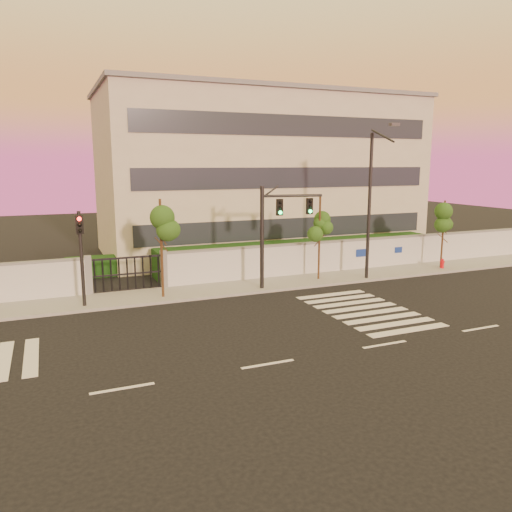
% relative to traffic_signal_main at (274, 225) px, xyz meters
% --- Properties ---
extents(ground, '(120.00, 120.00, 0.00)m').
position_rel_traffic_signal_main_xyz_m(ground, '(-4.67, -9.59, -3.65)').
color(ground, black).
rests_on(ground, ground).
extents(sidewalk, '(60.00, 3.00, 0.15)m').
position_rel_traffic_signal_main_xyz_m(sidewalk, '(-4.67, 0.91, -3.57)').
color(sidewalk, gray).
rests_on(sidewalk, ground).
extents(perimeter_wall, '(60.00, 0.36, 2.20)m').
position_rel_traffic_signal_main_xyz_m(perimeter_wall, '(-4.57, 2.41, -2.58)').
color(perimeter_wall, '#BABDC2').
rests_on(perimeter_wall, ground).
extents(hedge_row, '(41.00, 4.25, 1.80)m').
position_rel_traffic_signal_main_xyz_m(hedge_row, '(-3.51, 5.15, -2.83)').
color(hedge_row, black).
rests_on(hedge_row, ground).
extents(institutional_building, '(24.40, 12.40, 12.25)m').
position_rel_traffic_signal_main_xyz_m(institutional_building, '(4.33, 12.39, 2.51)').
color(institutional_building, '#B7B19B').
rests_on(institutional_building, ground).
extents(road_markings, '(57.00, 7.62, 0.02)m').
position_rel_traffic_signal_main_xyz_m(road_markings, '(-6.25, -5.83, -3.64)').
color(road_markings, silver).
rests_on(road_markings, ground).
extents(street_tree_d, '(1.62, 1.29, 5.21)m').
position_rel_traffic_signal_main_xyz_m(street_tree_d, '(-6.17, 0.34, 0.19)').
color(street_tree_d, '#382314').
rests_on(street_tree_d, ground).
extents(street_tree_e, '(1.51, 1.20, 5.06)m').
position_rel_traffic_signal_main_xyz_m(street_tree_e, '(3.33, 0.78, 0.07)').
color(street_tree_e, '#382314').
rests_on(street_tree_e, ground).
extents(street_tree_f, '(1.49, 1.19, 4.59)m').
position_rel_traffic_signal_main_xyz_m(street_tree_f, '(12.61, 0.65, -0.27)').
color(street_tree_f, '#382314').
rests_on(street_tree_f, ground).
extents(traffic_signal_main, '(3.64, 0.73, 5.77)m').
position_rel_traffic_signal_main_xyz_m(traffic_signal_main, '(0.00, 0.00, 0.00)').
color(traffic_signal_main, black).
rests_on(traffic_signal_main, ground).
extents(traffic_signal_secondary, '(0.37, 0.35, 4.76)m').
position_rel_traffic_signal_main_xyz_m(traffic_signal_secondary, '(-10.09, 0.13, -0.63)').
color(traffic_signal_secondary, black).
rests_on(traffic_signal_secondary, ground).
extents(streetlight_east, '(0.54, 2.19, 9.11)m').
position_rel_traffic_signal_main_xyz_m(streetlight_east, '(6.10, -0.34, 1.27)').
color(streetlight_east, black).
rests_on(streetlight_east, ground).
extents(fire_hydrant, '(0.32, 0.30, 0.80)m').
position_rel_traffic_signal_main_xyz_m(fire_hydrant, '(12.38, 0.29, -3.25)').
color(fire_hydrant, red).
rests_on(fire_hydrant, ground).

